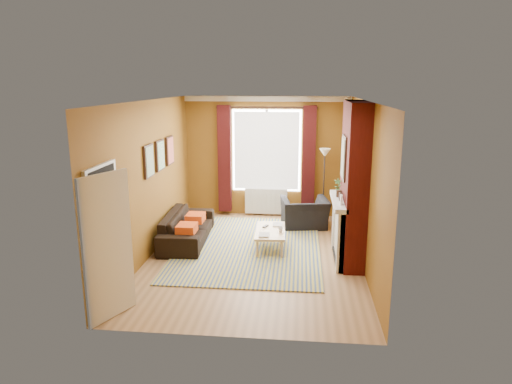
% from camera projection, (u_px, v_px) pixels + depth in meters
% --- Properties ---
extents(ground, '(5.50, 5.50, 0.00)m').
position_uv_depth(ground, '(255.00, 256.00, 8.36)').
color(ground, olive).
rests_on(ground, ground).
extents(room_walls, '(3.82, 5.54, 2.83)m').
position_uv_depth(room_walls, '(291.00, 180.00, 8.24)').
color(room_walls, brown).
rests_on(room_walls, ground).
extents(striped_rug, '(2.72, 3.75, 0.02)m').
position_uv_depth(striped_rug, '(249.00, 247.00, 8.81)').
color(striped_rug, '#314D88').
rests_on(striped_rug, ground).
extents(sofa, '(0.88, 2.05, 0.59)m').
position_uv_depth(sofa, '(187.00, 227.00, 9.07)').
color(sofa, black).
rests_on(sofa, ground).
extents(armchair, '(1.12, 1.02, 0.64)m').
position_uv_depth(armchair, '(305.00, 213.00, 9.97)').
color(armchair, black).
rests_on(armchair, ground).
extents(coffee_table, '(0.60, 1.13, 0.37)m').
position_uv_depth(coffee_table, '(270.00, 232.00, 8.68)').
color(coffee_table, tan).
rests_on(coffee_table, ground).
extents(wicker_stool, '(0.39, 0.39, 0.40)m').
position_uv_depth(wicker_stool, '(293.00, 216.00, 10.14)').
color(wicker_stool, olive).
rests_on(wicker_stool, ground).
extents(floor_lamp, '(0.31, 0.31, 1.69)m').
position_uv_depth(floor_lamp, '(325.00, 164.00, 10.10)').
color(floor_lamp, black).
rests_on(floor_lamp, ground).
extents(book_a, '(0.20, 0.27, 0.02)m').
position_uv_depth(book_a, '(259.00, 235.00, 8.35)').
color(book_a, '#999999').
rests_on(book_a, coffee_table).
extents(book_b, '(0.19, 0.26, 0.02)m').
position_uv_depth(book_b, '(273.00, 224.00, 8.97)').
color(book_b, '#999999').
rests_on(book_b, coffee_table).
extents(mug, '(0.11, 0.11, 0.08)m').
position_uv_depth(mug, '(281.00, 230.00, 8.53)').
color(mug, '#999999').
rests_on(mug, coffee_table).
extents(tv_remote, '(0.11, 0.18, 0.02)m').
position_uv_depth(tv_remote, '(265.00, 226.00, 8.86)').
color(tv_remote, '#232325').
rests_on(tv_remote, coffee_table).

